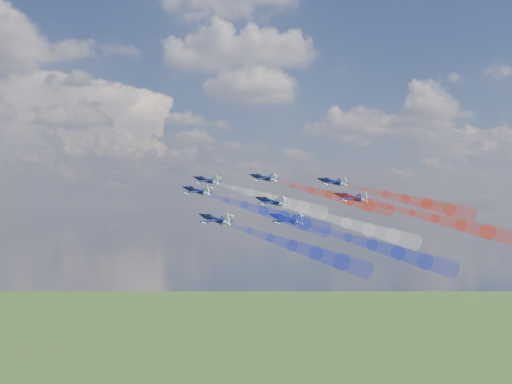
{
  "coord_description": "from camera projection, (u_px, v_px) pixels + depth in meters",
  "views": [
    {
      "loc": [
        -35.06,
        -131.47,
        134.39
      ],
      "look_at": [
        -7.51,
        24.77,
        137.71
      ],
      "focal_mm": 44.98,
      "sensor_mm": 36.0,
      "label": 1
    }
  ],
  "objects": [
    {
      "name": "trail_outer_right",
      "position": [
        405.0,
        199.0,
        156.15
      ],
      "size": [
        23.79,
        30.22,
        11.49
      ],
      "primitive_type": null,
      "rotation": [
        0.22,
        -0.19,
        0.61
      ],
      "color": "red"
    },
    {
      "name": "jet_rear_right",
      "position": [
        351.0,
        198.0,
        153.1
      ],
      "size": [
        13.1,
        13.72,
        6.49
      ],
      "primitive_type": null,
      "rotation": [
        0.22,
        -0.19,
        0.61
      ],
      "color": "black"
    },
    {
      "name": "trail_center_third",
      "position": [
        346.0,
        223.0,
        139.02
      ],
      "size": [
        23.79,
        30.22,
        11.49
      ],
      "primitive_type": null,
      "rotation": [
        0.22,
        -0.19,
        0.61
      ],
      "color": "white"
    },
    {
      "name": "jet_lead",
      "position": [
        206.0,
        180.0,
        171.46
      ],
      "size": [
        13.1,
        13.72,
        6.49
      ],
      "primitive_type": null,
      "rotation": [
        0.22,
        -0.19,
        0.61
      ],
      "color": "black"
    },
    {
      "name": "trail_lead",
      "position": [
        267.0,
        197.0,
        156.69
      ],
      "size": [
        23.79,
        30.22,
        11.49
      ],
      "primitive_type": null,
      "rotation": [
        0.22,
        -0.19,
        0.61
      ],
      "color": "white"
    },
    {
      "name": "trail_rear_right",
      "position": [
        436.0,
        219.0,
        138.33
      ],
      "size": [
        23.79,
        30.22,
        11.49
      ],
      "primitive_type": null,
      "rotation": [
        0.22,
        -0.19,
        0.61
      ],
      "color": "red"
    },
    {
      "name": "trail_outer_left",
      "position": [
        293.0,
        245.0,
        124.12
      ],
      "size": [
        23.79,
        30.22,
        11.49
      ],
      "primitive_type": null,
      "rotation": [
        0.22,
        -0.19,
        0.61
      ],
      "color": "#1826CF"
    },
    {
      "name": "trail_inner_right",
      "position": [
        329.0,
        195.0,
        157.35
      ],
      "size": [
        23.79,
        30.22,
        11.49
      ],
      "primitive_type": null,
      "rotation": [
        0.22,
        -0.19,
        0.61
      ],
      "color": "red"
    },
    {
      "name": "trail_inner_left",
      "position": [
        263.0,
        211.0,
        140.71
      ],
      "size": [
        23.79,
        30.22,
        11.49
      ],
      "primitive_type": null,
      "rotation": [
        0.22,
        -0.19,
        0.61
      ],
      "color": "#1826CF"
    },
    {
      "name": "jet_inner_right",
      "position": [
        264.0,
        178.0,
        172.12
      ],
      "size": [
        13.1,
        13.72,
        6.49
      ],
      "primitive_type": null,
      "rotation": [
        0.22,
        -0.19,
        0.61
      ],
      "color": "black"
    },
    {
      "name": "jet_center_third",
      "position": [
        271.0,
        201.0,
        153.79
      ],
      "size": [
        13.1,
        13.72,
        6.49
      ],
      "primitive_type": null,
      "rotation": [
        0.22,
        -0.19,
        0.61
      ],
      "color": "black"
    },
    {
      "name": "trail_rear_left",
      "position": [
        372.0,
        245.0,
        124.96
      ],
      "size": [
        23.79,
        30.22,
        11.49
      ],
      "primitive_type": null,
      "rotation": [
        0.22,
        -0.19,
        0.61
      ],
      "color": "#1826CF"
    },
    {
      "name": "jet_inner_left",
      "position": [
        197.0,
        191.0,
        155.48
      ],
      "size": [
        13.1,
        13.72,
        6.49
      ],
      "primitive_type": null,
      "rotation": [
        0.22,
        -0.19,
        0.61
      ],
      "color": "black"
    },
    {
      "name": "jet_outer_left",
      "position": [
        215.0,
        219.0,
        138.89
      ],
      "size": [
        13.1,
        13.72,
        6.49
      ],
      "primitive_type": null,
      "rotation": [
        0.22,
        -0.19,
        0.61
      ],
      "color": "black"
    },
    {
      "name": "jet_outer_right",
      "position": [
        332.0,
        182.0,
        170.92
      ],
      "size": [
        13.1,
        13.72,
        6.49
      ],
      "primitive_type": null,
      "rotation": [
        0.22,
        -0.19,
        0.61
      ],
      "color": "black"
    },
    {
      "name": "jet_rear_left",
      "position": [
        286.0,
        219.0,
        139.73
      ],
      "size": [
        13.1,
        13.72,
        6.49
      ],
      "primitive_type": null,
      "rotation": [
        0.22,
        -0.19,
        0.61
      ],
      "color": "black"
    }
  ]
}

